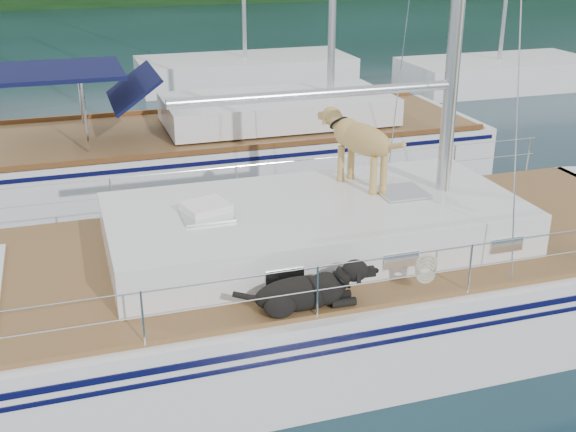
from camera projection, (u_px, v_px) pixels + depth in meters
name	position (u px, v px, depth m)	size (l,w,h in m)	color
ground	(257.00, 337.00, 9.56)	(120.00, 120.00, 0.00)	black
main_sailboat	(263.00, 291.00, 9.33)	(12.00, 3.80, 14.01)	white
neighbor_sailboat	(229.00, 150.00, 15.40)	(11.00, 3.50, 13.30)	white
bg_boat_center	(245.00, 72.00, 24.66)	(7.20, 3.00, 11.65)	white
bg_boat_east	(498.00, 74.00, 24.26)	(6.40, 3.00, 11.65)	white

